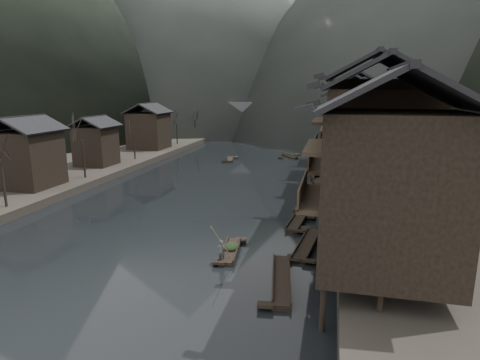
% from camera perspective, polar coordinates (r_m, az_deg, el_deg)
% --- Properties ---
extents(water, '(300.00, 300.00, 0.00)m').
position_cam_1_polar(water, '(34.91, -12.05, -7.99)').
color(water, black).
rests_on(water, ground).
extents(right_bank, '(40.00, 200.00, 1.80)m').
position_cam_1_polar(right_bank, '(73.30, 29.43, 2.27)').
color(right_bank, '#2D2823').
rests_on(right_bank, ground).
extents(left_bank, '(40.00, 200.00, 1.20)m').
position_cam_1_polar(left_bank, '(85.92, -22.04, 4.11)').
color(left_bank, '#2D2823').
rests_on(left_bank, ground).
extents(stilt_houses, '(9.00, 67.60, 15.38)m').
position_cam_1_polar(stilt_houses, '(49.04, 16.83, 8.33)').
color(stilt_houses, black).
rests_on(stilt_houses, ground).
extents(left_houses, '(8.10, 53.20, 8.73)m').
position_cam_1_polar(left_houses, '(60.88, -21.89, 5.71)').
color(left_houses, black).
rests_on(left_houses, left_bank).
extents(bare_trees, '(3.49, 74.46, 6.98)m').
position_cam_1_polar(bare_trees, '(59.28, -18.89, 6.08)').
color(bare_trees, black).
rests_on(bare_trees, left_bank).
extents(moored_sampans, '(3.25, 72.93, 0.47)m').
position_cam_1_polar(moored_sampans, '(58.28, 10.47, 0.70)').
color(moored_sampans, black).
rests_on(moored_sampans, water).
extents(midriver_boats, '(12.60, 10.90, 0.44)m').
position_cam_1_polar(midriver_boats, '(72.29, 3.17, 3.23)').
color(midriver_boats, black).
rests_on(midriver_boats, water).
extents(stone_bridge, '(40.00, 6.00, 9.00)m').
position_cam_1_polar(stone_bridge, '(102.65, 5.21, 8.80)').
color(stone_bridge, '#4C4C4F').
rests_on(stone_bridge, ground).
extents(hero_sampan, '(1.63, 5.37, 0.44)m').
position_cam_1_polar(hero_sampan, '(30.99, -1.34, -10.03)').
color(hero_sampan, black).
rests_on(hero_sampan, water).
extents(cargo_heap, '(1.17, 1.53, 0.70)m').
position_cam_1_polar(cargo_heap, '(30.98, -1.19, -8.87)').
color(cargo_heap, black).
rests_on(cargo_heap, hero_sampan).
extents(boatman, '(0.61, 0.44, 1.54)m').
position_cam_1_polar(boatman, '(29.00, -2.67, -9.53)').
color(boatman, '#545457').
rests_on(boatman, hero_sampan).
extents(bamboo_pole, '(1.44, 1.77, 3.46)m').
position_cam_1_polar(bamboo_pole, '(28.09, -2.33, -4.84)').
color(bamboo_pole, '#8C7A51').
rests_on(bamboo_pole, boatman).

